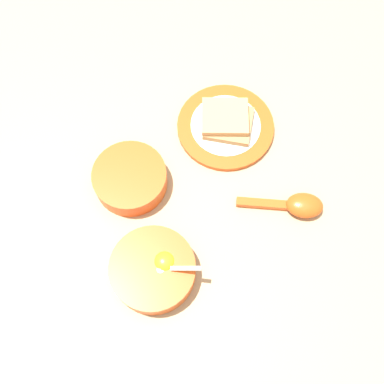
{
  "coord_description": "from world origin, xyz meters",
  "views": [
    {
      "loc": [
        0.23,
        0.18,
        0.77
      ],
      "look_at": [
        -0.02,
        0.0,
        0.02
      ],
      "focal_mm": 42.0,
      "sensor_mm": 36.0,
      "label": 1
    }
  ],
  "objects_px": {
    "egg_bowl": "(153,270)",
    "toast_sandwich": "(227,120)",
    "toast_plate": "(225,126)",
    "congee_bowl": "(130,178)",
    "soup_spoon": "(297,205)"
  },
  "relations": [
    {
      "from": "egg_bowl",
      "to": "congee_bowl",
      "type": "bearing_deg",
      "value": -129.94
    },
    {
      "from": "congee_bowl",
      "to": "toast_sandwich",
      "type": "bearing_deg",
      "value": 158.34
    },
    {
      "from": "egg_bowl",
      "to": "toast_sandwich",
      "type": "relative_size",
      "value": 1.16
    },
    {
      "from": "toast_plate",
      "to": "soup_spoon",
      "type": "relative_size",
      "value": 1.26
    },
    {
      "from": "egg_bowl",
      "to": "toast_sandwich",
      "type": "bearing_deg",
      "value": -170.28
    },
    {
      "from": "egg_bowl",
      "to": "soup_spoon",
      "type": "distance_m",
      "value": 0.28
    },
    {
      "from": "toast_plate",
      "to": "congee_bowl",
      "type": "height_order",
      "value": "congee_bowl"
    },
    {
      "from": "toast_plate",
      "to": "toast_sandwich",
      "type": "distance_m",
      "value": 0.02
    },
    {
      "from": "toast_sandwich",
      "to": "soup_spoon",
      "type": "height_order",
      "value": "toast_sandwich"
    },
    {
      "from": "toast_sandwich",
      "to": "congee_bowl",
      "type": "distance_m",
      "value": 0.22
    },
    {
      "from": "toast_plate",
      "to": "congee_bowl",
      "type": "relative_size",
      "value": 1.41
    },
    {
      "from": "egg_bowl",
      "to": "congee_bowl",
      "type": "height_order",
      "value": "egg_bowl"
    },
    {
      "from": "congee_bowl",
      "to": "soup_spoon",
      "type": "bearing_deg",
      "value": 115.0
    },
    {
      "from": "egg_bowl",
      "to": "toast_plate",
      "type": "relative_size",
      "value": 0.77
    },
    {
      "from": "egg_bowl",
      "to": "soup_spoon",
      "type": "height_order",
      "value": "egg_bowl"
    }
  ]
}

